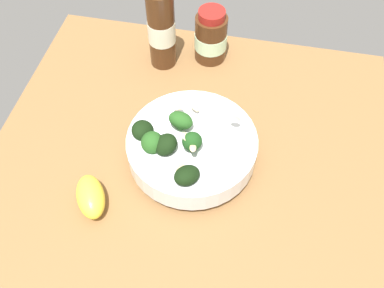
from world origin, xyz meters
TOP-DOWN VIEW (x-y plane):
  - ground_plane at (0.00, 0.00)cm, footprint 66.61×66.61cm
  - bowl_of_broccoli at (0.30, 1.54)cm, footprint 20.77×20.77cm
  - lemon_wedge at (-12.73, -9.52)cm, footprint 7.35×8.67cm
  - bottle_tall at (-0.71, 26.46)cm, footprint 6.24×6.24cm
  - bottle_short at (-9.42, 23.24)cm, footprint 5.12×5.12cm

SIDE VIEW (x-z plane):
  - ground_plane at x=0.00cm, z-range -3.27..0.00cm
  - lemon_wedge at x=-12.73cm, z-range 0.00..4.07cm
  - bowl_of_broccoli at x=0.30cm, z-range -1.17..8.36cm
  - bottle_tall at x=-0.71cm, z-range -0.48..10.38cm
  - bottle_short at x=-9.42cm, z-range -0.74..16.95cm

